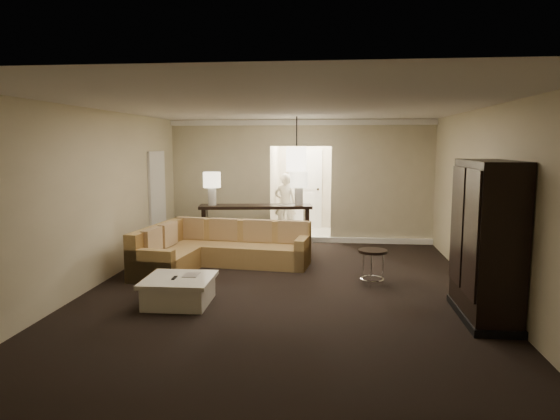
# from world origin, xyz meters

# --- Properties ---
(ground) EXTENTS (8.00, 8.00, 0.00)m
(ground) POSITION_xyz_m (0.00, 0.00, 0.00)
(ground) COLOR black
(ground) RESTS_ON ground
(wall_back) EXTENTS (6.00, 0.04, 2.80)m
(wall_back) POSITION_xyz_m (0.00, 4.00, 1.40)
(wall_back) COLOR beige
(wall_back) RESTS_ON ground
(wall_front) EXTENTS (6.00, 0.04, 2.80)m
(wall_front) POSITION_xyz_m (0.00, -4.00, 1.40)
(wall_front) COLOR beige
(wall_front) RESTS_ON ground
(wall_left) EXTENTS (0.04, 8.00, 2.80)m
(wall_left) POSITION_xyz_m (-3.00, 0.00, 1.40)
(wall_left) COLOR beige
(wall_left) RESTS_ON ground
(wall_right) EXTENTS (0.04, 8.00, 2.80)m
(wall_right) POSITION_xyz_m (3.00, 0.00, 1.40)
(wall_right) COLOR beige
(wall_right) RESTS_ON ground
(ceiling) EXTENTS (6.00, 8.00, 0.02)m
(ceiling) POSITION_xyz_m (0.00, 0.00, 2.80)
(ceiling) COLOR silver
(ceiling) RESTS_ON wall_back
(crown_molding) EXTENTS (6.00, 0.10, 0.12)m
(crown_molding) POSITION_xyz_m (0.00, 3.95, 2.73)
(crown_molding) COLOR white
(crown_molding) RESTS_ON wall_back
(baseboard) EXTENTS (6.00, 0.10, 0.12)m
(baseboard) POSITION_xyz_m (0.00, 3.95, 0.06)
(baseboard) COLOR white
(baseboard) RESTS_ON ground
(side_door) EXTENTS (0.05, 0.90, 2.10)m
(side_door) POSITION_xyz_m (-2.97, 2.80, 1.05)
(side_door) COLOR white
(side_door) RESTS_ON ground
(foyer) EXTENTS (1.44, 2.02, 2.80)m
(foyer) POSITION_xyz_m (0.00, 5.34, 1.30)
(foyer) COLOR beige
(foyer) RESTS_ON ground
(sectional_sofa) EXTENTS (2.95, 2.26, 0.82)m
(sectional_sofa) POSITION_xyz_m (-1.42, 1.42, 0.33)
(sectional_sofa) COLOR brown
(sectional_sofa) RESTS_ON ground
(coffee_table) EXTENTS (0.97, 0.97, 0.40)m
(coffee_table) POSITION_xyz_m (-1.41, -0.74, 0.20)
(coffee_table) COLOR white
(coffee_table) RESTS_ON ground
(console_table) EXTENTS (2.48, 0.88, 0.94)m
(console_table) POSITION_xyz_m (-0.92, 3.20, 0.56)
(console_table) COLOR black
(console_table) RESTS_ON ground
(armoire) EXTENTS (0.61, 1.42, 2.05)m
(armoire) POSITION_xyz_m (2.69, -0.92, 0.98)
(armoire) COLOR black
(armoire) RESTS_ON ground
(drink_table) EXTENTS (0.46, 0.46, 0.58)m
(drink_table) POSITION_xyz_m (1.38, 0.49, 0.41)
(drink_table) COLOR black
(drink_table) RESTS_ON ground
(table_lamp_left) EXTENTS (0.37, 0.37, 0.72)m
(table_lamp_left) POSITION_xyz_m (-1.85, 3.07, 1.41)
(table_lamp_left) COLOR silver
(table_lamp_left) RESTS_ON console_table
(table_lamp_right) EXTENTS (0.37, 0.37, 0.72)m
(table_lamp_right) POSITION_xyz_m (0.01, 3.33, 1.41)
(table_lamp_right) COLOR silver
(table_lamp_right) RESTS_ON console_table
(pendant_light) EXTENTS (0.38, 0.38, 1.09)m
(pendant_light) POSITION_xyz_m (0.00, 2.70, 1.95)
(pendant_light) COLOR black
(pendant_light) RESTS_ON ceiling
(person) EXTENTS (0.61, 0.41, 1.69)m
(person) POSITION_xyz_m (-0.45, 5.05, 0.84)
(person) COLOR beige
(person) RESTS_ON ground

